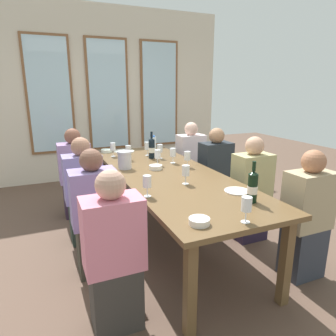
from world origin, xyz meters
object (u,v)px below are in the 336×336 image
at_px(wine_glass_3, 187,157).
at_px(seated_person_1, 251,192).
at_px(wine_glass_7, 160,149).
at_px(seated_person_6, 114,257).
at_px(wine_glass_9, 173,153).
at_px(seated_person_0, 95,216).
at_px(dining_table, 168,178).
at_px(wine_glass_2, 246,205).
at_px(seated_person_2, 76,175).
at_px(wine_glass_5, 147,182).
at_px(wine_glass_8, 128,150).
at_px(wine_glass_6, 185,172).
at_px(wine_glass_4, 147,147).
at_px(wine_glass_0, 113,147).
at_px(white_plate_0, 237,191).
at_px(tasting_bowl_1, 156,167).
at_px(seated_person_5, 215,174).
at_px(wine_bottle_1, 253,187).
at_px(metal_pitcher, 125,160).
at_px(white_plate_1, 124,151).
at_px(tasting_bowl_0, 199,221).
at_px(wine_glass_1, 158,155).
at_px(seated_person_4, 84,193).
at_px(wine_bottle_0, 152,148).
at_px(tasting_bowl_2, 107,151).
at_px(seated_person_3, 191,163).
at_px(seated_person_7, 306,219).

height_order(wine_glass_3, seated_person_1, seated_person_1).
distance_m(wine_glass_7, seated_person_6, 1.92).
relative_size(wine_glass_9, seated_person_0, 0.16).
relative_size(dining_table, wine_glass_9, 15.73).
distance_m(wine_glass_2, seated_person_2, 2.46).
xyz_separation_m(dining_table, wine_glass_5, (-0.42, -0.57, 0.18)).
bearing_deg(wine_glass_8, wine_glass_6, -79.35).
relative_size(seated_person_0, seated_person_1, 1.00).
bearing_deg(wine_glass_8, wine_glass_4, 25.66).
bearing_deg(wine_glass_0, white_plate_0, -69.46).
bearing_deg(seated_person_0, wine_glass_8, 59.44).
distance_m(wine_glass_2, wine_glass_8, 1.99).
bearing_deg(tasting_bowl_1, seated_person_5, 13.43).
bearing_deg(wine_glass_4, wine_glass_0, 163.87).
relative_size(wine_glass_3, wine_glass_5, 1.00).
bearing_deg(seated_person_0, wine_glass_2, -50.44).
bearing_deg(wine_glass_5, wine_glass_2, -59.14).
height_order(white_plate_0, seated_person_1, seated_person_1).
height_order(wine_glass_9, seated_person_5, seated_person_5).
distance_m(wine_bottle_1, tasting_bowl_1, 1.22).
bearing_deg(wine_glass_6, metal_pitcher, 115.97).
bearing_deg(white_plate_0, wine_glass_0, 110.54).
xyz_separation_m(wine_glass_0, wine_glass_8, (0.13, -0.26, -0.00)).
distance_m(white_plate_0, wine_glass_2, 0.61).
bearing_deg(white_plate_1, wine_glass_7, -62.10).
height_order(dining_table, seated_person_0, seated_person_0).
relative_size(wine_glass_2, wine_glass_6, 1.00).
height_order(white_plate_1, wine_glass_9, wine_glass_9).
xyz_separation_m(tasting_bowl_1, seated_person_1, (0.87, -0.50, -0.24)).
xyz_separation_m(tasting_bowl_0, wine_glass_7, (0.45, 1.81, 0.10)).
xyz_separation_m(white_plate_0, wine_glass_8, (-0.52, 1.46, 0.11)).
bearing_deg(dining_table, wine_glass_1, 87.33).
height_order(wine_glass_9, seated_person_4, seated_person_4).
xyz_separation_m(dining_table, wine_bottle_0, (0.07, 0.67, 0.19)).
distance_m(tasting_bowl_0, tasting_bowl_1, 1.37).
relative_size(wine_glass_4, seated_person_4, 0.16).
bearing_deg(seated_person_5, tasting_bowl_2, 143.58).
height_order(wine_glass_0, seated_person_3, seated_person_3).
height_order(white_plate_1, seated_person_5, seated_person_5).
distance_m(metal_pitcher, wine_bottle_1, 1.47).
height_order(wine_glass_2, wine_glass_4, same).
relative_size(white_plate_0, white_plate_1, 0.77).
bearing_deg(tasting_bowl_1, wine_glass_8, 105.01).
relative_size(wine_glass_8, seated_person_6, 0.16).
bearing_deg(seated_person_5, metal_pitcher, -177.49).
distance_m(dining_table, seated_person_0, 0.87).
height_order(tasting_bowl_0, seated_person_4, seated_person_4).
height_order(wine_glass_2, seated_person_0, seated_person_0).
relative_size(wine_glass_7, seated_person_7, 0.16).
relative_size(tasting_bowl_2, wine_glass_9, 0.86).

